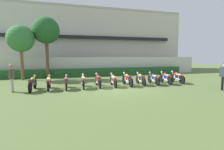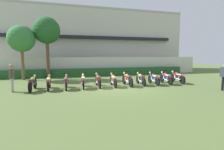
% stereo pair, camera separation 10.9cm
% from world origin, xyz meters
% --- Properties ---
extents(ground, '(60.00, 60.00, 0.00)m').
position_xyz_m(ground, '(0.00, 0.00, 0.00)').
color(ground, '#566B38').
extents(building, '(25.97, 6.50, 8.04)m').
position_xyz_m(building, '(0.00, 14.29, 4.02)').
color(building, beige).
rests_on(building, ground).
extents(compound_wall, '(24.67, 0.30, 1.91)m').
position_xyz_m(compound_wall, '(0.00, 7.79, 0.95)').
color(compound_wall, silver).
rests_on(compound_wall, ground).
extents(hedge_row, '(19.74, 0.70, 0.78)m').
position_xyz_m(hedge_row, '(0.00, 7.09, 0.39)').
color(hedge_row, '#235628').
rests_on(hedge_row, ground).
extents(parked_car, '(4.51, 2.10, 1.89)m').
position_xyz_m(parked_car, '(-1.52, 9.54, 0.94)').
color(parked_car, navy).
rests_on(parked_car, ground).
extents(tree_near_inspector, '(2.23, 2.23, 4.61)m').
position_xyz_m(tree_near_inspector, '(-6.50, 5.94, 3.46)').
color(tree_near_inspector, brown).
rests_on(tree_near_inspector, ground).
extents(tree_far_side, '(2.35, 2.35, 5.49)m').
position_xyz_m(tree_far_side, '(-4.50, 6.42, 4.25)').
color(tree_far_side, brown).
rests_on(tree_far_side, ground).
extents(motorcycle_in_row_0, '(0.60, 1.89, 0.97)m').
position_xyz_m(motorcycle_in_row_0, '(-5.07, 0.72, 0.46)').
color(motorcycle_in_row_0, black).
rests_on(motorcycle_in_row_0, ground).
extents(motorcycle_in_row_1, '(0.60, 1.83, 0.97)m').
position_xyz_m(motorcycle_in_row_1, '(-4.15, 0.71, 0.45)').
color(motorcycle_in_row_1, black).
rests_on(motorcycle_in_row_1, ground).
extents(motorcycle_in_row_2, '(0.60, 1.79, 0.95)m').
position_xyz_m(motorcycle_in_row_2, '(-3.11, 0.67, 0.44)').
color(motorcycle_in_row_2, black).
rests_on(motorcycle_in_row_2, ground).
extents(motorcycle_in_row_3, '(0.60, 1.90, 0.96)m').
position_xyz_m(motorcycle_in_row_3, '(-2.04, 0.75, 0.45)').
color(motorcycle_in_row_3, black).
rests_on(motorcycle_in_row_3, ground).
extents(motorcycle_in_row_4, '(0.60, 1.94, 0.97)m').
position_xyz_m(motorcycle_in_row_4, '(-1.04, 0.82, 0.45)').
color(motorcycle_in_row_4, black).
rests_on(motorcycle_in_row_4, ground).
extents(motorcycle_in_row_5, '(0.60, 1.86, 0.94)m').
position_xyz_m(motorcycle_in_row_5, '(-0.00, 0.71, 0.44)').
color(motorcycle_in_row_5, black).
rests_on(motorcycle_in_row_5, ground).
extents(motorcycle_in_row_6, '(0.60, 1.97, 0.97)m').
position_xyz_m(motorcycle_in_row_6, '(1.02, 0.71, 0.46)').
color(motorcycle_in_row_6, black).
rests_on(motorcycle_in_row_6, ground).
extents(motorcycle_in_row_7, '(0.60, 1.82, 0.94)m').
position_xyz_m(motorcycle_in_row_7, '(2.06, 0.76, 0.44)').
color(motorcycle_in_row_7, black).
rests_on(motorcycle_in_row_7, ground).
extents(motorcycle_in_row_8, '(0.60, 1.92, 0.95)m').
position_xyz_m(motorcycle_in_row_8, '(3.04, 0.67, 0.44)').
color(motorcycle_in_row_8, black).
rests_on(motorcycle_in_row_8, ground).
extents(motorcycle_in_row_9, '(0.60, 1.90, 0.96)m').
position_xyz_m(motorcycle_in_row_9, '(4.05, 0.66, 0.45)').
color(motorcycle_in_row_9, black).
rests_on(motorcycle_in_row_9, ground).
extents(motorcycle_in_row_10, '(0.60, 1.87, 0.97)m').
position_xyz_m(motorcycle_in_row_10, '(5.11, 0.77, 0.45)').
color(motorcycle_in_row_10, black).
rests_on(motorcycle_in_row_10, ground).
extents(inspector_person, '(0.22, 0.65, 1.60)m').
position_xyz_m(inspector_person, '(-6.14, 0.58, 0.94)').
color(inspector_person, beige).
rests_on(inspector_person, ground).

